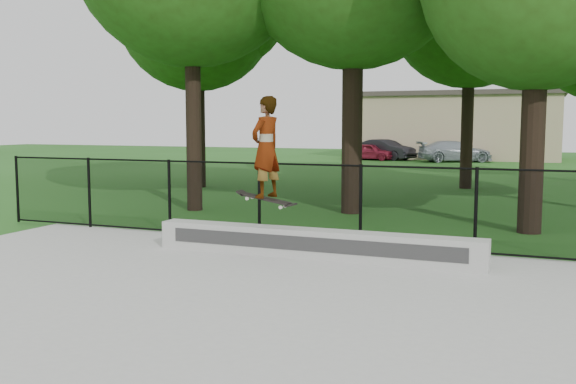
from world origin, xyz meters
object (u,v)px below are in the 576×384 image
grind_ledge (313,244)px  car_a (370,152)px  car_c (455,151)px  skater_airborne (266,149)px  car_b (385,150)px

grind_ledge → car_a: (-6.57, 29.09, 0.23)m
car_c → skater_airborne: (0.65, -29.31, 1.24)m
car_a → skater_airborne: size_ratio=1.67×
grind_ledge → car_b: 30.35m
grind_ledge → car_a: size_ratio=1.84×
car_a → car_c: (5.18, -0.03, 0.10)m
car_a → skater_airborne: (5.83, -29.34, 1.34)m
skater_airborne → grind_ledge: bearing=19.2°
grind_ledge → car_a: bearing=102.7°
grind_ledge → car_b: size_ratio=1.60×
car_a → car_c: bearing=-83.9°
car_b → car_c: (4.37, -0.74, -0.01)m
car_b → car_a: bearing=154.3°
grind_ledge → skater_airborne: bearing=-160.8°
skater_airborne → car_b: bearing=99.5°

